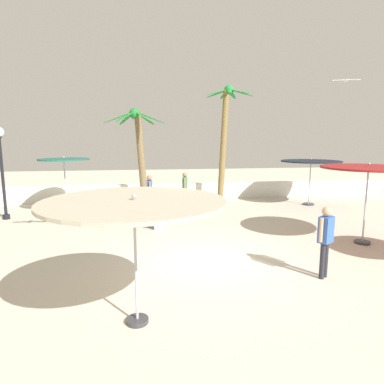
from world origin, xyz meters
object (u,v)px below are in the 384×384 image
object	(u,v)px
palm_tree_0	(139,146)
seagull_0	(346,80)
patio_umbrella_1	(311,163)
patio_umbrella_4	(134,205)
guest_2	(326,235)
guest_1	(185,186)
patio_umbrella_2	(64,163)
patio_umbrella_3	(368,171)
palm_tree_1	(225,132)
lounge_chair_0	(140,215)
guest_0	(150,190)
lamp_post_0	(1,159)

from	to	relation	value
palm_tree_0	seagull_0	world-z (taller)	seagull_0
patio_umbrella_1	patio_umbrella_4	bearing A→B (deg)	-131.16
guest_2	patio_umbrella_1	bearing A→B (deg)	64.01
guest_1	seagull_0	size ratio (longest dim) A/B	1.38
patio_umbrella_2	patio_umbrella_3	bearing A→B (deg)	-28.71
palm_tree_1	lounge_chair_0	size ratio (longest dim) A/B	3.33
lounge_chair_0	guest_1	world-z (taller)	guest_1
guest_0	seagull_0	world-z (taller)	seagull_0
guest_1	guest_2	world-z (taller)	guest_2
seagull_0	guest_1	bearing A→B (deg)	170.08
patio_umbrella_1	patio_umbrella_2	size ratio (longest dim) A/B	1.14
patio_umbrella_3	lounge_chair_0	distance (m)	8.03
palm_tree_1	lounge_chair_0	xyz separation A→B (m)	(-4.24, -3.72, -3.27)
patio_umbrella_3	guest_2	xyz separation A→B (m)	(-2.68, -2.26, -1.27)
lamp_post_0	lounge_chair_0	distance (m)	6.25
patio_umbrella_1	patio_umbrella_2	world-z (taller)	patio_umbrella_2
patio_umbrella_3	guest_1	size ratio (longest dim) A/B	1.68
lamp_post_0	guest_2	distance (m)	12.51
lamp_post_0	guest_1	world-z (taller)	lamp_post_0
patio_umbrella_4	palm_tree_1	size ratio (longest dim) A/B	0.53
patio_umbrella_2	guest_2	bearing A→B (deg)	-46.00
lounge_chair_0	patio_umbrella_1	bearing A→B (deg)	18.49
patio_umbrella_3	palm_tree_1	bearing A→B (deg)	111.95
patio_umbrella_2	guest_1	world-z (taller)	patio_umbrella_2
palm_tree_1	lamp_post_0	bearing A→B (deg)	-169.34
guest_0	palm_tree_0	bearing A→B (deg)	104.97
lamp_post_0	guest_2	bearing A→B (deg)	-36.65
guest_1	seagull_0	world-z (taller)	seagull_0
patio_umbrella_2	palm_tree_1	bearing A→B (deg)	10.29
patio_umbrella_4	lounge_chair_0	world-z (taller)	patio_umbrella_4
palm_tree_1	palm_tree_0	bearing A→B (deg)	179.91
guest_1	patio_umbrella_4	bearing A→B (deg)	-101.93
lounge_chair_0	guest_2	distance (m)	7.11
patio_umbrella_1	patio_umbrella_4	xyz separation A→B (m)	(-8.49, -9.71, 0.07)
patio_umbrella_1	guest_2	bearing A→B (deg)	-115.99
palm_tree_0	guest_1	world-z (taller)	palm_tree_0
patio_umbrella_3	palm_tree_0	world-z (taller)	palm_tree_0
patio_umbrella_4	guest_2	xyz separation A→B (m)	(4.40, 1.32, -1.12)
guest_0	guest_1	size ratio (longest dim) A/B	1.02
patio_umbrella_4	lounge_chair_0	bearing A→B (deg)	89.95
lamp_post_0	palm_tree_0	bearing A→B (deg)	18.44
patio_umbrella_2	palm_tree_0	world-z (taller)	palm_tree_0
patio_umbrella_4	palm_tree_1	xyz separation A→B (m)	(4.25, 10.59, 1.49)
patio_umbrella_3	guest_1	world-z (taller)	patio_umbrella_3
patio_umbrella_4	seagull_0	world-z (taller)	seagull_0
guest_0	patio_umbrella_4	bearing A→B (deg)	-92.64
patio_umbrella_4	lounge_chair_0	xyz separation A→B (m)	(0.01, 6.87, -1.79)
patio_umbrella_3	seagull_0	bearing A→B (deg)	64.80
patio_umbrella_2	guest_2	distance (m)	11.06
palm_tree_0	seagull_0	xyz separation A→B (m)	(9.67, -1.54, 3.04)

